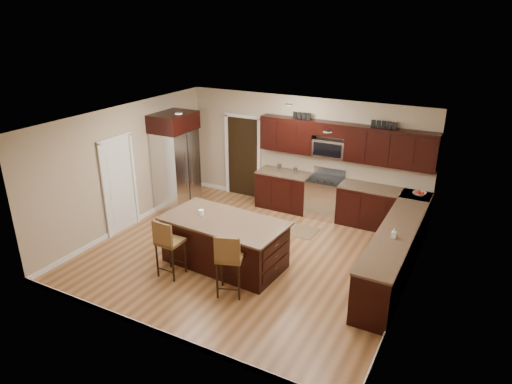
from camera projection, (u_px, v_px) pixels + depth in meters
The scene contains 22 objects.
floor at pixel (248, 254), 9.07m from camera, with size 6.00×6.00×0.00m, color #99663C.
ceiling at pixel (247, 121), 8.07m from camera, with size 6.00×6.00×0.00m, color silver.
wall_back at pixel (304, 154), 10.82m from camera, with size 6.00×6.00×0.00m, color tan.
wall_left at pixel (127, 167), 9.88m from camera, with size 5.50×5.50×0.00m, color tan.
wall_right at pixel (412, 224), 7.26m from camera, with size 5.50×5.50×0.00m, color tan.
base_cabinets at pixel (364, 225), 9.26m from camera, with size 4.02×3.96×0.92m.
upper_cabinets at pixel (345, 141), 10.05m from camera, with size 4.00×0.33×0.80m.
range at pixel (324, 197), 10.61m from camera, with size 0.76×0.64×1.11m.
microwave at pixel (330, 148), 10.31m from camera, with size 0.76×0.31×0.40m, color silver.
doorway at pixel (243, 157), 11.65m from camera, with size 0.85×0.03×2.06m, color black.
pantry_door at pixel (119, 186), 9.75m from camera, with size 0.03×0.80×2.04m, color white.
letter_decor at pixel (341, 120), 9.95m from camera, with size 2.20×0.03×0.15m, color black, non-canonical shape.
island at pixel (225, 244), 8.59m from camera, with size 2.37×1.34×0.92m.
stool_left at pixel (168, 242), 8.08m from camera, with size 0.42×0.42×1.12m.
stool_right at pixel (229, 258), 7.52m from camera, with size 0.55×0.55×1.15m.
refrigerator at pixel (176, 161), 10.78m from camera, with size 0.79×1.03×2.35m.
floor_mat at pixel (296, 230), 10.07m from camera, with size 0.92×0.61×0.01m, color brown.
fruit_bowl at pixel (419, 194), 9.53m from camera, with size 0.27×0.27×0.07m, color silver.
soap_bottle at pixel (394, 233), 7.72m from camera, with size 0.08×0.08×0.17m, color #B2B2B2.
canister_tall at pixel (279, 167), 10.92m from camera, with size 0.12×0.12×0.19m, color silver.
canister_short at pixel (295, 171), 10.74m from camera, with size 0.11×0.11×0.17m, color silver.
island_jar at pixel (201, 212), 8.60m from camera, with size 0.10×0.10×0.10m, color white.
Camera 1 is at (3.89, -6.95, 4.52)m, focal length 32.00 mm.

